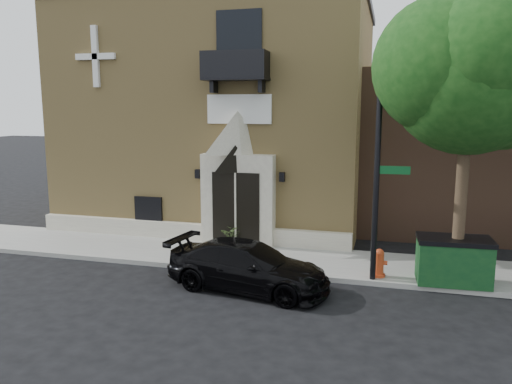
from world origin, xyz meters
TOP-DOWN VIEW (x-y plane):
  - ground at (0.00, 0.00)m, footprint 120.00×120.00m
  - sidewalk at (1.00, 1.50)m, footprint 42.00×3.00m
  - church at (-2.99, 7.95)m, footprint 12.20×11.01m
  - street_tree_left at (6.03, 0.35)m, footprint 4.97×4.38m
  - black_sedan at (0.47, -1.12)m, footprint 4.81×2.59m
  - street_sign at (3.79, 0.22)m, footprint 0.96×0.96m
  - fire_hydrant at (3.94, 0.46)m, footprint 0.47×0.37m
  - dumpster at (5.93, 0.46)m, footprint 2.02×1.21m
  - planter at (-1.09, 2.27)m, footprint 0.77×0.68m

SIDE VIEW (x-z plane):
  - ground at x=0.00m, z-range 0.00..0.00m
  - sidewalk at x=1.00m, z-range 0.00..0.15m
  - planter at x=-1.09m, z-range 0.15..0.94m
  - fire_hydrant at x=3.94m, z-range 0.14..0.96m
  - black_sedan at x=0.47m, z-range 0.00..1.32m
  - dumpster at x=5.93m, z-range 0.16..1.45m
  - street_sign at x=3.79m, z-range 0.17..6.23m
  - church at x=-2.99m, z-range -0.02..9.28m
  - street_tree_left at x=6.03m, z-range 1.98..9.75m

